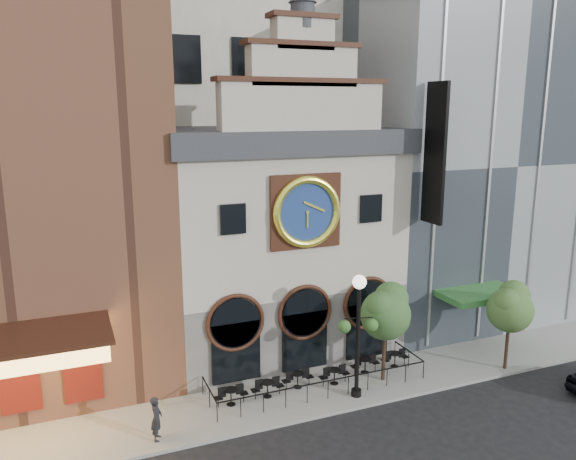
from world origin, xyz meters
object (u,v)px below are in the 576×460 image
at_px(bistro_4, 365,364).
at_px(bistro_5, 395,358).
at_px(lamppost, 358,322).
at_px(tree_left, 386,311).
at_px(bistro_3, 334,375).
at_px(bistro_1, 267,388).
at_px(tree_right, 510,306).
at_px(pedestrian, 156,418).
at_px(bistro_2, 298,379).
at_px(bistro_0, 231,395).

distance_m(bistro_4, bistro_5, 1.78).
height_order(bistro_4, lamppost, lamppost).
bearing_deg(tree_left, bistro_3, 169.15).
xyz_separation_m(bistro_4, tree_left, (0.51, -0.93, 3.15)).
height_order(bistro_1, lamppost, lamppost).
xyz_separation_m(tree_left, tree_right, (6.53, -1.34, -0.22)).
xyz_separation_m(bistro_1, pedestrian, (-5.35, -1.53, 0.47)).
xyz_separation_m(bistro_3, bistro_5, (3.77, 0.47, 0.00)).
distance_m(bistro_2, tree_left, 5.39).
xyz_separation_m(bistro_4, lamppost, (-1.55, -1.89, 3.20)).
distance_m(bistro_1, bistro_3, 3.47).
relative_size(bistro_2, tree_right, 0.34).
distance_m(bistro_2, bistro_4, 3.80).
height_order(bistro_0, bistro_3, same).
xyz_separation_m(bistro_2, bistro_4, (3.79, 0.13, 0.00)).
xyz_separation_m(bistro_2, lamppost, (2.24, -1.76, 3.20)).
bearing_deg(bistro_5, bistro_1, -176.66).
xyz_separation_m(bistro_1, lamppost, (3.90, -1.48, 3.20)).
distance_m(bistro_0, bistro_1, 1.79).
xyz_separation_m(bistro_2, tree_right, (10.83, -2.14, 2.93)).
relative_size(bistro_5, lamppost, 0.27).
bearing_deg(tree_left, bistro_1, 174.95).
bearing_deg(bistro_4, bistro_0, -176.40).
relative_size(bistro_0, bistro_4, 1.00).
bearing_deg(bistro_1, pedestrian, -164.05).
bearing_deg(bistro_1, bistro_4, 4.28).
bearing_deg(bistro_5, bistro_4, -179.52).
relative_size(bistro_3, tree_left, 0.32).
bearing_deg(bistro_2, bistro_3, -10.25).
bearing_deg(pedestrian, bistro_3, -61.99).
height_order(bistro_4, bistro_5, same).
bearing_deg(tree_right, bistro_2, 168.81).
distance_m(bistro_5, pedestrian, 12.74).
bearing_deg(bistro_2, pedestrian, -165.53).
bearing_deg(pedestrian, bistro_0, -48.94).
relative_size(bistro_0, tree_left, 0.32).
distance_m(bistro_2, lamppost, 4.28).
distance_m(bistro_4, pedestrian, 10.98).
height_order(bistro_1, tree_left, tree_left).
height_order(tree_left, tree_right, tree_left).
height_order(bistro_2, bistro_3, same).
bearing_deg(bistro_4, bistro_3, -167.03).
distance_m(bistro_3, lamppost, 3.53).
bearing_deg(bistro_1, tree_left, -5.05).
xyz_separation_m(bistro_0, bistro_1, (1.79, 0.05, 0.00)).
bearing_deg(bistro_3, bistro_0, 179.98).
xyz_separation_m(lamppost, tree_left, (2.06, 0.95, -0.05)).
xyz_separation_m(bistro_0, tree_right, (14.27, -1.82, 2.93)).
bearing_deg(bistro_0, bistro_1, 1.52).
bearing_deg(bistro_3, lamppost, -73.18).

